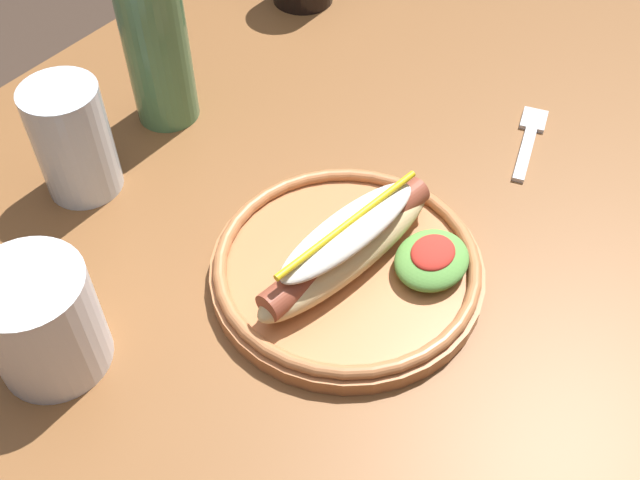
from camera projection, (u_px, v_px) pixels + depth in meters
dining_table at (258, 326)px, 0.76m from camera, size 1.44×0.81×0.74m
hot_dog_plate at (352, 261)px, 0.66m from camera, size 0.25×0.25×0.08m
fork at (529, 137)px, 0.80m from camera, size 0.12×0.05×0.00m
water_cup at (73, 140)px, 0.71m from camera, size 0.07×0.07×0.12m
extra_cup at (42, 322)px, 0.58m from camera, size 0.09×0.09×0.10m
glass_bottle at (155, 41)px, 0.76m from camera, size 0.07×0.07×0.25m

